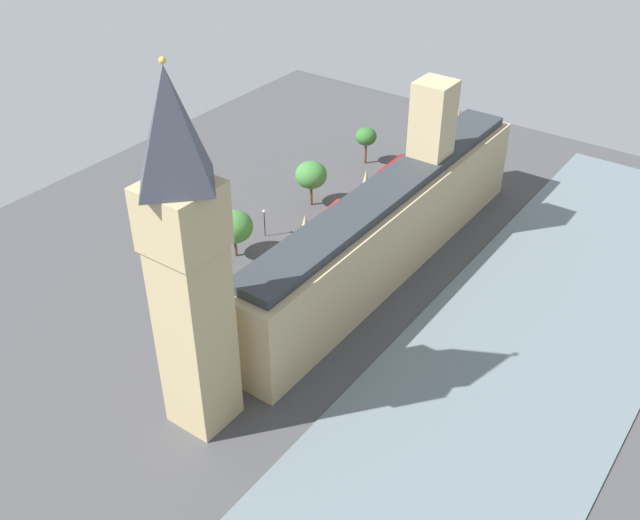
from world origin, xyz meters
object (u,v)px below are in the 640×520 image
Objects in this scene: double_decker_bus_leading at (330,221)px; plane_tree_kerbside at (366,137)px; pedestrian_corner at (339,260)px; street_lamp_slot_13 at (264,218)px; car_dark_green_midblock at (251,294)px; parliament_building at (391,223)px; plane_tree_slot_10 at (234,227)px; car_yellow_cab_by_river_gate at (381,198)px; car_blue_near_tower at (272,265)px; pedestrian_opposite_hall at (335,261)px; pedestrian_under_trees at (241,339)px; double_decker_bus_trailing at (394,173)px; car_black_far_end at (305,248)px; clock_tower at (187,258)px; plane_tree_slot_11 at (311,175)px; street_lamp_slot_12 at (167,282)px.

plane_tree_kerbside reaches higher than double_decker_bus_leading.
street_lamp_slot_13 reaches higher than pedestrian_corner.
car_dark_green_midblock is at bearing 102.32° from plane_tree_kerbside.
plane_tree_slot_10 is (24.72, 14.01, -2.70)m from parliament_building.
car_yellow_cab_by_river_gate is 0.55× the size of plane_tree_kerbside.
pedestrian_opposite_hall is (-8.34, -8.07, -0.14)m from car_blue_near_tower.
pedestrian_under_trees is 32.19m from street_lamp_slot_13.
plane_tree_kerbside is at bearing -26.21° from double_decker_bus_trailing.
double_decker_bus_trailing is 33.29m from car_black_far_end.
plane_tree_slot_11 is at bearing -67.90° from clock_tower.
clock_tower is at bearing -128.43° from pedestrian_under_trees.
double_decker_bus_leading is 2.46× the size of car_blue_near_tower.
plane_tree_kerbside is (12.52, -13.29, 5.70)m from car_yellow_cab_by_river_gate.
parliament_building reaches higher than pedestrian_corner.
street_lamp_slot_13 is at bearing 116.83° from car_dark_green_midblock.
street_lamp_slot_13 is (9.63, 0.07, 3.25)m from car_black_far_end.
pedestrian_under_trees is at bearing -68.34° from car_blue_near_tower.
double_decker_bus_trailing reaches higher than pedestrian_corner.
pedestrian_under_trees is 17.46m from street_lamp_slot_12.
car_dark_green_midblock is 0.56× the size of plane_tree_kerbside.
pedestrian_corner is at bearing 90.00° from pedestrian_opposite_hall.
pedestrian_opposite_hall is at bearing 115.15° from plane_tree_kerbside.
street_lamp_slot_13 is at bearing -138.18° from pedestrian_opposite_hall.
parliament_building is at bearing -128.07° from street_lamp_slot_12.
clock_tower is at bearing -39.00° from pedestrian_opposite_hall.
double_decker_bus_trailing is at bearing -102.40° from plane_tree_slot_10.
double_decker_bus_trailing is 6.39× the size of pedestrian_opposite_hall.
parliament_building reaches higher than street_lamp_slot_13.
pedestrian_under_trees is at bearing 76.90° from parliament_building.
plane_tree_kerbside is at bearing -88.12° from street_lamp_slot_13.
car_black_far_end is 7.02m from pedestrian_opposite_hall.
clock_tower is 32.90× the size of pedestrian_corner.
car_yellow_cab_by_river_gate is at bearing -102.50° from street_lamp_slot_12.
double_decker_bus_trailing is at bearing -105.38° from street_lamp_slot_13.
clock_tower is 33.50× the size of pedestrian_under_trees.
pedestrian_opposite_hall is at bearing 65.42° from car_dark_green_midblock.
pedestrian_under_trees is 0.26× the size of street_lamp_slot_12.
car_yellow_cab_by_river_gate is at bearing -79.84° from clock_tower.
plane_tree_slot_11 is at bearing 106.08° from car_blue_near_tower.
plane_tree_kerbside is at bearing -74.86° from double_decker_bus_leading.
plane_tree_slot_10 is at bearing 75.77° from double_decker_bus_trailing.
car_black_far_end is (-0.11, 8.29, -1.75)m from double_decker_bus_leading.
double_decker_bus_leading is 31.81m from plane_tree_kerbside.
car_yellow_cab_by_river_gate is at bearing -55.15° from parliament_building.
plane_tree_kerbside is 46.58m from plane_tree_slot_10.
car_dark_green_midblock is (13.91, 22.51, -8.16)m from parliament_building.
pedestrian_opposite_hall is (-7.01, 0.14, -0.14)m from car_black_far_end.
plane_tree_slot_11 is (11.21, 9.56, 6.05)m from car_yellow_cab_by_river_gate.
double_decker_bus_leading is 12.76m from street_lamp_slot_13.
street_lamp_slot_12 is (-0.06, 17.47, -2.24)m from plane_tree_slot_10.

